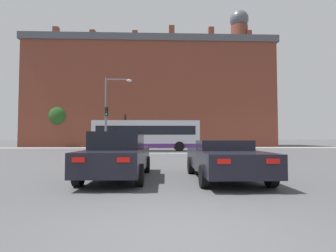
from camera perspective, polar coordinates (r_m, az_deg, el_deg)
ground_plane at (r=3.95m, az=2.70°, el=-22.93°), size 400.00×400.00×0.00m
stop_line_strip at (r=22.77m, az=-1.31°, el=-6.04°), size 7.23×0.30×0.01m
far_pavement at (r=36.02m, az=-1.59°, el=-4.77°), size 68.03×2.50×0.01m
brick_civic_building at (r=45.37m, az=-3.49°, el=6.93°), size 40.12×10.67×23.84m
car_saloon_left at (r=9.11m, az=-10.74°, el=-6.22°), size 2.03×4.93×1.57m
car_roadster_right at (r=8.96m, az=12.15°, el=-6.98°), size 2.09×4.71×1.29m
bus_crossing_lead at (r=27.45m, az=-4.73°, el=-1.93°), size 10.87×2.65×3.14m
traffic_light_far_left at (r=35.62m, az=-9.29°, el=0.12°), size 0.26×0.31×4.55m
traffic_light_near_left at (r=23.96m, az=-13.27°, el=0.84°), size 0.26×0.31×4.13m
traffic_light_far_right at (r=35.45m, az=5.61°, el=-0.66°), size 0.26×0.31×3.78m
street_lamp_junction at (r=24.37m, az=-12.37°, el=4.24°), size 2.45×0.36×6.85m
pedestrian_waiting at (r=36.91m, az=-13.61°, el=-3.08°), size 0.45×0.35×1.72m
pedestrian_walking_east at (r=36.36m, az=-6.94°, el=-3.14°), size 0.32×0.44×1.73m
pedestrian_walking_west at (r=36.60m, az=-15.32°, el=-3.09°), size 0.42×0.25×1.70m
tree_by_building at (r=43.93m, az=-22.30°, el=1.89°), size 3.95×3.95×6.75m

